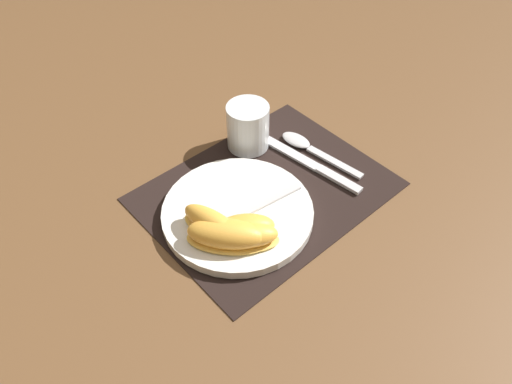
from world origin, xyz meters
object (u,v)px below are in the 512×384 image
at_px(fork, 245,213).
at_px(citrus_wedge_1, 227,235).
at_px(knife, 311,164).
at_px(citrus_wedge_2, 240,235).
at_px(plate, 238,213).
at_px(citrus_wedge_3, 245,228).
at_px(juice_glass, 248,129).
at_px(spoon, 306,146).
at_px(citrus_wedge_0, 214,226).

relative_size(fork, citrus_wedge_1, 1.46).
relative_size(knife, fork, 1.18).
xyz_separation_m(fork, citrus_wedge_2, (-0.04, -0.04, 0.01)).
bearing_deg(knife, plate, -178.37).
xyz_separation_m(knife, citrus_wedge_3, (-0.21, -0.05, 0.03)).
distance_m(juice_glass, citrus_wedge_2, 0.25).
relative_size(spoon, citrus_wedge_2, 1.43).
relative_size(fork, citrus_wedge_0, 1.50).
bearing_deg(fork, citrus_wedge_3, -130.62).
xyz_separation_m(spoon, citrus_wedge_2, (-0.25, -0.10, 0.03)).
distance_m(spoon, citrus_wedge_1, 0.28).
bearing_deg(juice_glass, citrus_wedge_3, -132.11).
bearing_deg(citrus_wedge_2, knife, 14.88).
bearing_deg(citrus_wedge_2, plate, 52.82).
bearing_deg(citrus_wedge_0, citrus_wedge_2, -63.16).
distance_m(fork, citrus_wedge_3, 0.04).
relative_size(plate, citrus_wedge_2, 1.97).
distance_m(fork, citrus_wedge_0, 0.07).
relative_size(fork, citrus_wedge_3, 1.79).
distance_m(knife, citrus_wedge_3, 0.21).
bearing_deg(spoon, knife, -125.17).
bearing_deg(plate, fork, -78.31).
height_order(knife, citrus_wedge_1, citrus_wedge_1).
bearing_deg(spoon, citrus_wedge_1, -161.82).
bearing_deg(citrus_wedge_0, knife, 4.94).
xyz_separation_m(plate, citrus_wedge_0, (-0.06, -0.02, 0.03)).
relative_size(knife, spoon, 1.25).
distance_m(plate, citrus_wedge_1, 0.07).
distance_m(plate, juice_glass, 0.19).
relative_size(citrus_wedge_0, citrus_wedge_3, 1.19).
xyz_separation_m(juice_glass, citrus_wedge_0, (-0.19, -0.14, -0.00)).
distance_m(spoon, fork, 0.22).
bearing_deg(citrus_wedge_3, citrus_wedge_2, -161.21).
distance_m(citrus_wedge_0, citrus_wedge_2, 0.04).
relative_size(knife, citrus_wedge_0, 1.78).
xyz_separation_m(knife, citrus_wedge_2, (-0.22, -0.06, 0.03)).
height_order(juice_glass, fork, juice_glass).
height_order(plate, fork, fork).
xyz_separation_m(knife, citrus_wedge_1, (-0.24, -0.05, 0.03)).
height_order(juice_glass, citrus_wedge_1, juice_glass).
relative_size(plate, citrus_wedge_3, 2.35).
bearing_deg(citrus_wedge_1, citrus_wedge_0, 97.77).
xyz_separation_m(citrus_wedge_0, citrus_wedge_3, (0.04, -0.03, -0.00)).
distance_m(citrus_wedge_1, citrus_wedge_2, 0.02).
relative_size(juice_glass, citrus_wedge_0, 0.69).
height_order(spoon, citrus_wedge_0, citrus_wedge_0).
bearing_deg(fork, plate, 101.69).
xyz_separation_m(citrus_wedge_1, citrus_wedge_2, (0.02, -0.01, -0.00)).
bearing_deg(citrus_wedge_3, plate, 62.89).
bearing_deg(spoon, citrus_wedge_2, -158.33).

